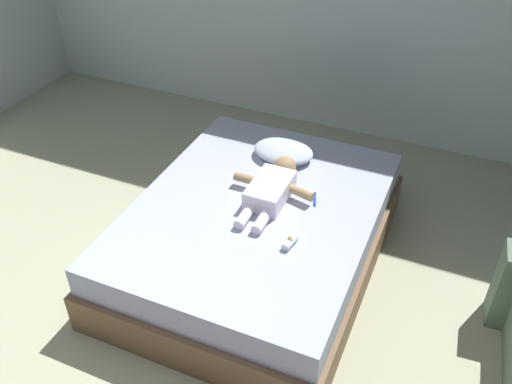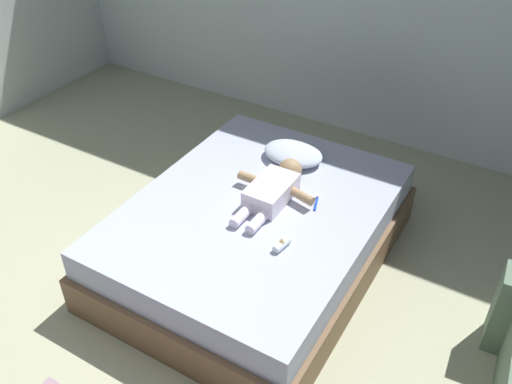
{
  "view_description": "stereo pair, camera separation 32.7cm",
  "coord_description": "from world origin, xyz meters",
  "px_view_note": "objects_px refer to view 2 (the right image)",
  "views": [
    {
      "loc": [
        1.13,
        -1.34,
        2.52
      ],
      "look_at": [
        0.08,
        1.07,
        0.56
      ],
      "focal_mm": 38.52,
      "sensor_mm": 36.0,
      "label": 1
    },
    {
      "loc": [
        1.42,
        -1.19,
        2.52
      ],
      "look_at": [
        0.08,
        1.07,
        0.56
      ],
      "focal_mm": 38.52,
      "sensor_mm": 36.0,
      "label": 2
    }
  ],
  "objects_px": {
    "toothbrush": "(316,202)",
    "baby_bottle": "(282,244)",
    "baby": "(274,189)",
    "pillow": "(293,153)",
    "bed": "(256,234)"
  },
  "relations": [
    {
      "from": "toothbrush",
      "to": "baby_bottle",
      "type": "xyz_separation_m",
      "value": [
        0.01,
        -0.46,
        0.02
      ]
    },
    {
      "from": "baby",
      "to": "baby_bottle",
      "type": "relative_size",
      "value": 5.37
    },
    {
      "from": "pillow",
      "to": "baby_bottle",
      "type": "relative_size",
      "value": 3.33
    },
    {
      "from": "pillow",
      "to": "baby",
      "type": "distance_m",
      "value": 0.44
    },
    {
      "from": "baby",
      "to": "baby_bottle",
      "type": "bearing_deg",
      "value": -55.44
    },
    {
      "from": "bed",
      "to": "baby_bottle",
      "type": "relative_size",
      "value": 15.31
    },
    {
      "from": "bed",
      "to": "baby",
      "type": "relative_size",
      "value": 2.85
    },
    {
      "from": "bed",
      "to": "baby",
      "type": "distance_m",
      "value": 0.33
    },
    {
      "from": "bed",
      "to": "toothbrush",
      "type": "distance_m",
      "value": 0.44
    },
    {
      "from": "baby_bottle",
      "to": "baby",
      "type": "bearing_deg",
      "value": 124.56
    },
    {
      "from": "pillow",
      "to": "toothbrush",
      "type": "xyz_separation_m",
      "value": [
        0.35,
        -0.36,
        -0.04
      ]
    },
    {
      "from": "pillow",
      "to": "bed",
      "type": "bearing_deg",
      "value": -85.97
    },
    {
      "from": "baby",
      "to": "baby_bottle",
      "type": "xyz_separation_m",
      "value": [
        0.26,
        -0.38,
        -0.04
      ]
    },
    {
      "from": "toothbrush",
      "to": "baby_bottle",
      "type": "bearing_deg",
      "value": -88.94
    },
    {
      "from": "pillow",
      "to": "baby",
      "type": "bearing_deg",
      "value": -77.92
    }
  ]
}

